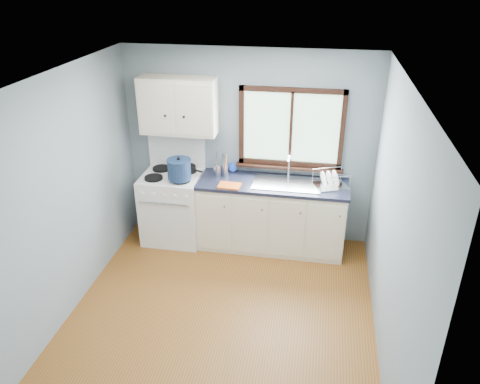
% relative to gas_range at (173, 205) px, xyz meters
% --- Properties ---
extents(floor, '(3.20, 3.60, 0.02)m').
position_rel_gas_range_xyz_m(floor, '(0.95, -1.47, -0.50)').
color(floor, brown).
rests_on(floor, ground).
extents(ceiling, '(3.20, 3.60, 0.02)m').
position_rel_gas_range_xyz_m(ceiling, '(0.95, -1.47, 2.02)').
color(ceiling, white).
rests_on(ceiling, wall_back).
extents(wall_back, '(3.20, 0.02, 2.50)m').
position_rel_gas_range_xyz_m(wall_back, '(0.95, 0.34, 0.76)').
color(wall_back, gray).
rests_on(wall_back, ground).
extents(wall_front, '(3.20, 0.02, 2.50)m').
position_rel_gas_range_xyz_m(wall_front, '(0.95, -3.28, 0.76)').
color(wall_front, gray).
rests_on(wall_front, ground).
extents(wall_left, '(0.02, 3.60, 2.50)m').
position_rel_gas_range_xyz_m(wall_left, '(-0.66, -1.47, 0.76)').
color(wall_left, gray).
rests_on(wall_left, ground).
extents(wall_right, '(0.02, 3.60, 2.50)m').
position_rel_gas_range_xyz_m(wall_right, '(2.56, -1.47, 0.76)').
color(wall_right, gray).
rests_on(wall_right, ground).
extents(gas_range, '(0.76, 0.69, 1.36)m').
position_rel_gas_range_xyz_m(gas_range, '(0.00, 0.00, 0.00)').
color(gas_range, white).
rests_on(gas_range, floor).
extents(base_cabinets, '(1.85, 0.60, 0.88)m').
position_rel_gas_range_xyz_m(base_cabinets, '(1.31, 0.02, -0.08)').
color(base_cabinets, beige).
rests_on(base_cabinets, floor).
extents(countertop, '(1.89, 0.64, 0.04)m').
position_rel_gas_range_xyz_m(countertop, '(1.31, 0.02, 0.41)').
color(countertop, black).
rests_on(countertop, base_cabinets).
extents(sink, '(0.84, 0.46, 0.44)m').
position_rel_gas_range_xyz_m(sink, '(1.49, 0.02, 0.37)').
color(sink, silver).
rests_on(sink, countertop).
extents(window, '(1.36, 0.10, 1.03)m').
position_rel_gas_range_xyz_m(window, '(1.48, 0.30, 0.98)').
color(window, '#9EC6A8').
rests_on(window, wall_back).
extents(upper_cabinets, '(0.95, 0.35, 0.70)m').
position_rel_gas_range_xyz_m(upper_cabinets, '(0.10, 0.15, 1.31)').
color(upper_cabinets, beige).
rests_on(upper_cabinets, wall_back).
extents(skillet, '(0.41, 0.32, 0.05)m').
position_rel_gas_range_xyz_m(skillet, '(0.17, 0.12, 0.49)').
color(skillet, black).
rests_on(skillet, gas_range).
extents(stockpot, '(0.36, 0.36, 0.29)m').
position_rel_gas_range_xyz_m(stockpot, '(0.16, -0.16, 0.60)').
color(stockpot, '#162A4C').
rests_on(stockpot, gas_range).
extents(utensil_crock, '(0.12, 0.12, 0.35)m').
position_rel_gas_range_xyz_m(utensil_crock, '(0.59, 0.13, 0.50)').
color(utensil_crock, silver).
rests_on(utensil_crock, countertop).
extents(thermos, '(0.09, 0.09, 0.32)m').
position_rel_gas_range_xyz_m(thermos, '(0.69, 0.11, 0.58)').
color(thermos, silver).
rests_on(thermos, countertop).
extents(soap_bottle, '(0.14, 0.14, 0.28)m').
position_rel_gas_range_xyz_m(soap_bottle, '(0.77, 0.24, 0.57)').
color(soap_bottle, blue).
rests_on(soap_bottle, countertop).
extents(dish_towel, '(0.28, 0.21, 0.02)m').
position_rel_gas_range_xyz_m(dish_towel, '(0.80, -0.18, 0.44)').
color(dish_towel, orange).
rests_on(dish_towel, countertop).
extents(dish_rack, '(0.47, 0.42, 0.20)m').
position_rel_gas_range_xyz_m(dish_rack, '(2.01, 0.03, 0.48)').
color(dish_rack, silver).
rests_on(dish_rack, countertop).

